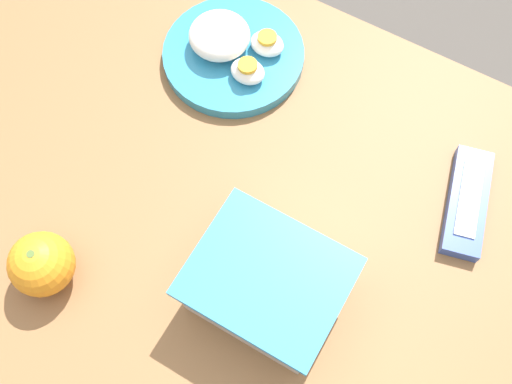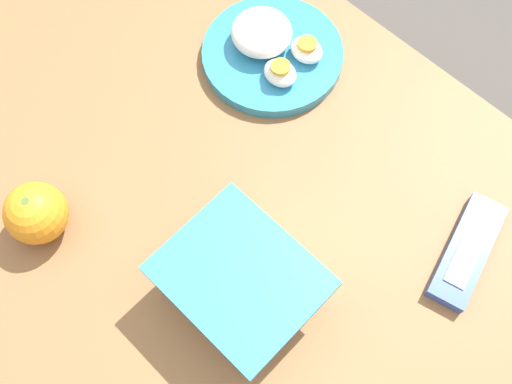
{
  "view_description": "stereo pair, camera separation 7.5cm",
  "coord_description": "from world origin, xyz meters",
  "px_view_note": "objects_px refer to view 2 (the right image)",
  "views": [
    {
      "loc": [
        -0.23,
        0.23,
        1.47
      ],
      "look_at": [
        -0.08,
        -0.03,
        0.78
      ],
      "focal_mm": 42.0,
      "sensor_mm": 36.0,
      "label": 1
    },
    {
      "loc": [
        -0.29,
        0.18,
        1.47
      ],
      "look_at": [
        -0.08,
        -0.03,
        0.78
      ],
      "focal_mm": 42.0,
      "sensor_mm": 36.0,
      "label": 2
    }
  ],
  "objects_px": {
    "food_container": "(241,286)",
    "candy_bar": "(467,251)",
    "orange_fruit": "(36,213)",
    "rice_plate": "(271,49)"
  },
  "relations": [
    {
      "from": "food_container",
      "to": "orange_fruit",
      "type": "relative_size",
      "value": 2.2
    },
    {
      "from": "orange_fruit",
      "to": "rice_plate",
      "type": "bearing_deg",
      "value": -93.86
    },
    {
      "from": "orange_fruit",
      "to": "candy_bar",
      "type": "bearing_deg",
      "value": -139.89
    },
    {
      "from": "food_container",
      "to": "candy_bar",
      "type": "bearing_deg",
      "value": -125.12
    },
    {
      "from": "food_container",
      "to": "rice_plate",
      "type": "distance_m",
      "value": 0.35
    },
    {
      "from": "orange_fruit",
      "to": "candy_bar",
      "type": "xyz_separation_m",
      "value": [
        -0.41,
        -0.34,
        -0.03
      ]
    },
    {
      "from": "orange_fruit",
      "to": "rice_plate",
      "type": "xyz_separation_m",
      "value": [
        -0.03,
        -0.39,
        -0.02
      ]
    },
    {
      "from": "rice_plate",
      "to": "food_container",
      "type": "bearing_deg",
      "value": 127.83
    },
    {
      "from": "rice_plate",
      "to": "candy_bar",
      "type": "relative_size",
      "value": 1.29
    },
    {
      "from": "orange_fruit",
      "to": "rice_plate",
      "type": "relative_size",
      "value": 0.38
    }
  ]
}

